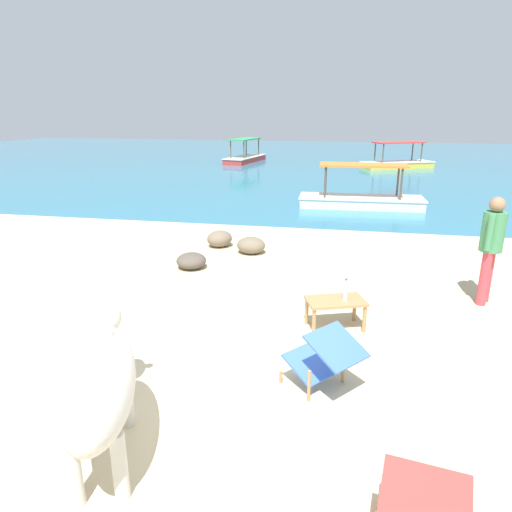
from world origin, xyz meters
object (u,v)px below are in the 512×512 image
object	(u,v)px
cow	(98,379)
boat_yellow	(397,162)
deck_chair_far	(324,356)
deck_chair_near	(422,510)
bottle	(346,292)
boat_white	(361,198)
low_bench_table	(336,304)
boat_red	(245,157)
person_standing	(491,243)

from	to	relation	value
cow	boat_yellow	xyz separation A→B (m)	(4.33, 21.54, -0.49)
deck_chair_far	boat_yellow	world-z (taller)	boat_yellow
deck_chair_near	deck_chair_far	size ratio (longest dim) A/B	0.92
cow	bottle	size ratio (longest dim) A/B	6.68
bottle	boat_white	size ratio (longest dim) A/B	0.08
low_bench_table	boat_white	bearing A→B (deg)	66.62
low_bench_table	bottle	bearing A→B (deg)	-12.01
boat_yellow	boat_red	xyz separation A→B (m)	(-8.10, 1.16, 0.00)
cow	deck_chair_far	bearing A→B (deg)	-75.28
cow	boat_red	world-z (taller)	boat_red
person_standing	boat_red	distance (m)	20.18
cow	low_bench_table	distance (m)	3.35
deck_chair_near	person_standing	size ratio (longest dim) A/B	0.52
low_bench_table	deck_chair_near	distance (m)	3.32
deck_chair_near	boat_red	xyz separation A→B (m)	(-6.22, 23.16, -0.13)
deck_chair_far	boat_yellow	size ratio (longest dim) A/B	0.24
boat_yellow	cow	bearing A→B (deg)	51.52
deck_chair_near	boat_white	distance (m)	11.65
boat_yellow	boat_white	distance (m)	10.55
cow	boat_white	world-z (taller)	boat_white
boat_white	boat_red	size ratio (longest dim) A/B	0.97
deck_chair_near	boat_red	size ratio (longest dim) A/B	0.22
boat_white	boat_yellow	bearing A→B (deg)	-102.69
deck_chair_far	person_standing	bearing A→B (deg)	-89.88
cow	boat_white	xyz separation A→B (m)	(2.32, 11.18, -0.49)
low_bench_table	cow	bearing A→B (deg)	-142.88
boat_yellow	bottle	bearing A→B (deg)	55.59
bottle	deck_chair_near	distance (m)	3.32
bottle	person_standing	xyz separation A→B (m)	(2.05, 1.27, 0.42)
cow	deck_chair_near	xyz separation A→B (m)	(2.45, -0.46, -0.35)
deck_chair_near	boat_yellow	xyz separation A→B (m)	(1.88, 22.00, -0.13)
deck_chair_far	boat_white	bearing A→B (deg)	-54.03
person_standing	boat_white	bearing A→B (deg)	-49.53
bottle	boat_red	size ratio (longest dim) A/B	0.08
cow	deck_chair_far	size ratio (longest dim) A/B	2.13
bottle	person_standing	world-z (taller)	person_standing
bottle	boat_red	distance (m)	20.69
low_bench_table	deck_chair_near	world-z (taller)	deck_chair_near
cow	bottle	bearing A→B (deg)	-57.25
cow	person_standing	world-z (taller)	person_standing
boat_white	bottle	bearing A→B (deg)	85.58
cow	person_standing	size ratio (longest dim) A/B	1.22
boat_red	bottle	bearing A→B (deg)	26.59
boat_yellow	boat_red	world-z (taller)	same
deck_chair_near	boat_red	bearing A→B (deg)	25.27
cow	boat_red	xyz separation A→B (m)	(-3.77, 22.70, -0.49)
boat_yellow	boat_white	xyz separation A→B (m)	(-2.00, -10.36, 0.00)
low_bench_table	boat_white	size ratio (longest dim) A/B	0.23
deck_chair_far	boat_red	size ratio (longest dim) A/B	0.24
cow	person_standing	distance (m)	5.71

